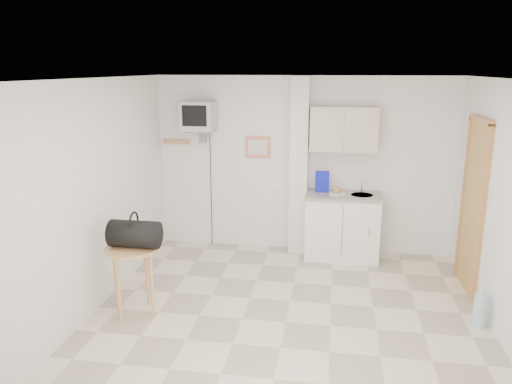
% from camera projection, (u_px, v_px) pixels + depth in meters
% --- Properties ---
extents(ground, '(4.50, 4.50, 0.00)m').
position_uv_depth(ground, '(286.00, 322.00, 5.25)').
color(ground, beige).
rests_on(ground, ground).
extents(room_envelope, '(4.24, 4.54, 2.55)m').
position_uv_depth(room_envelope, '(313.00, 179.00, 4.92)').
color(room_envelope, white).
rests_on(room_envelope, ground).
extents(kitchenette, '(1.03, 0.58, 2.10)m').
position_uv_depth(kitchenette, '(342.00, 202.00, 6.88)').
color(kitchenette, white).
rests_on(kitchenette, ground).
extents(crt_television, '(0.44, 0.45, 2.15)m').
position_uv_depth(crt_television, '(199.00, 117.00, 6.94)').
color(crt_television, slate).
rests_on(crt_television, ground).
extents(round_table, '(0.56, 0.56, 0.75)m').
position_uv_depth(round_table, '(132.00, 258.00, 5.31)').
color(round_table, tan).
rests_on(round_table, ground).
extents(duffel_bag, '(0.53, 0.30, 0.39)m').
position_uv_depth(duffel_bag, '(135.00, 234.00, 5.26)').
color(duffel_bag, black).
rests_on(duffel_bag, round_table).
extents(water_bottle, '(0.13, 0.13, 0.40)m').
position_uv_depth(water_bottle, '(480.00, 310.00, 5.13)').
color(water_bottle, '#9FC0DE').
rests_on(water_bottle, ground).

